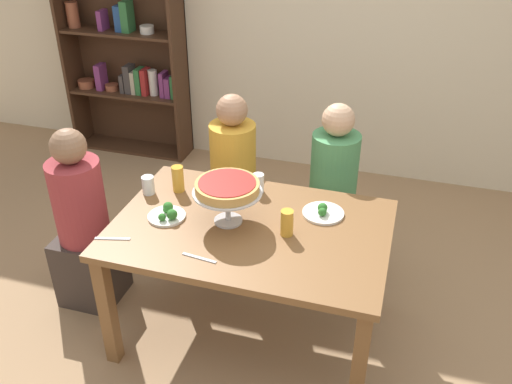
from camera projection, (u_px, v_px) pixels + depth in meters
ground_plane at (251, 330)px, 3.25m from camera, size 12.00×12.00×0.00m
rear_partition at (333, 6)px, 4.34m from camera, size 8.00×0.12×2.80m
dining_table at (251, 241)px, 2.91m from camera, size 1.43×0.96×0.74m
bookshelf at (123, 33)px, 4.78m from camera, size 1.10×0.30×2.21m
diner_far_right at (332, 200)px, 3.57m from camera, size 0.34×0.34×1.15m
diner_far_left at (234, 188)px, 3.70m from camera, size 0.34×0.34×1.15m
diner_head_west at (85, 231)px, 3.26m from camera, size 0.34×0.34×1.15m
deep_dish_pizza_stand at (227, 189)px, 2.80m from camera, size 0.36×0.36×0.24m
salad_plate_near_diner at (168, 214)px, 2.92m from camera, size 0.20×0.20×0.07m
salad_plate_far_diner at (323, 212)px, 2.95m from camera, size 0.22×0.22×0.07m
beer_glass_amber_tall at (287, 223)px, 2.77m from camera, size 0.07×0.07×0.14m
beer_glass_amber_short at (178, 179)px, 3.14m from camera, size 0.07×0.07×0.15m
water_glass_clear_near at (258, 183)px, 3.14m from camera, size 0.07×0.07×0.11m
water_glass_clear_far at (148, 185)px, 3.13m from camera, size 0.07×0.07×0.11m
cutlery_fork_near at (112, 239)px, 2.77m from camera, size 0.18×0.06×0.00m
cutlery_knife_near at (199, 258)px, 2.63m from camera, size 0.18×0.04×0.00m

